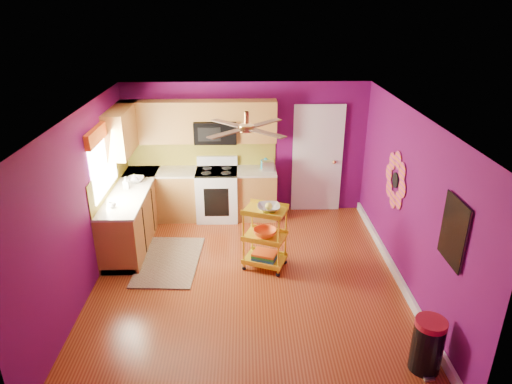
{
  "coord_description": "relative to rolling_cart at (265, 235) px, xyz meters",
  "views": [
    {
      "loc": [
        -0.03,
        -5.7,
        3.88
      ],
      "look_at": [
        0.13,
        0.4,
        1.27
      ],
      "focal_mm": 32.0,
      "sensor_mm": 36.0,
      "label": 1
    }
  ],
  "objects": [
    {
      "name": "ground",
      "position": [
        -0.27,
        -0.38,
        -0.57
      ],
      "size": [
        5.0,
        5.0,
        0.0
      ],
      "primitive_type": "plane",
      "color": "maroon",
      "rests_on": "ground"
    },
    {
      "name": "room_envelope",
      "position": [
        -0.25,
        -0.38,
        1.06
      ],
      "size": [
        4.54,
        5.04,
        2.52
      ],
      "color": "#5E0A52",
      "rests_on": "ground"
    },
    {
      "name": "lower_cabinets",
      "position": [
        -1.62,
        1.44,
        -0.14
      ],
      "size": [
        2.81,
        2.31,
        0.94
      ],
      "color": "#915F27",
      "rests_on": "ground"
    },
    {
      "name": "electric_range",
      "position": [
        -0.82,
        1.8,
        -0.09
      ],
      "size": [
        0.76,
        0.66,
        1.13
      ],
      "color": "white",
      "rests_on": "ground"
    },
    {
      "name": "upper_cabinetry",
      "position": [
        -1.52,
        1.8,
        1.23
      ],
      "size": [
        2.8,
        2.3,
        1.26
      ],
      "color": "#915F27",
      "rests_on": "ground"
    },
    {
      "name": "left_window",
      "position": [
        -2.49,
        0.67,
        1.17
      ],
      "size": [
        0.08,
        1.35,
        1.08
      ],
      "color": "white",
      "rests_on": "ground"
    },
    {
      "name": "panel_door",
      "position": [
        1.08,
        2.09,
        0.45
      ],
      "size": [
        0.95,
        0.11,
        2.15
      ],
      "color": "white",
      "rests_on": "ground"
    },
    {
      "name": "right_wall_art",
      "position": [
        1.95,
        -0.71,
        0.87
      ],
      "size": [
        0.04,
        2.74,
        1.04
      ],
      "color": "black",
      "rests_on": "ground"
    },
    {
      "name": "ceiling_fan",
      "position": [
        -0.27,
        -0.18,
        1.72
      ],
      "size": [
        1.01,
        1.01,
        0.26
      ],
      "color": "#BF8C3F",
      "rests_on": "ground"
    },
    {
      "name": "shag_rug",
      "position": [
        -1.52,
        0.2,
        -0.56
      ],
      "size": [
        1.01,
        1.56,
        0.02
      ],
      "primitive_type": "cube",
      "rotation": [
        0.0,
        0.0,
        -0.06
      ],
      "color": "#321C10",
      "rests_on": "ground"
    },
    {
      "name": "rolling_cart",
      "position": [
        0.0,
        0.0,
        0.0
      ],
      "size": [
        0.73,
        0.64,
        1.11
      ],
      "color": "yellow",
      "rests_on": "ground"
    },
    {
      "name": "trash_can",
      "position": [
        1.7,
        -2.15,
        -0.24
      ],
      "size": [
        0.39,
        0.41,
        0.66
      ],
      "color": "black",
      "rests_on": "ground"
    },
    {
      "name": "teal_kettle",
      "position": [
        0.08,
        1.9,
        0.45
      ],
      "size": [
        0.18,
        0.18,
        0.21
      ],
      "color": "teal",
      "rests_on": "lower_cabinets"
    },
    {
      "name": "toaster",
      "position": [
        0.13,
        1.8,
        0.46
      ],
      "size": [
        0.22,
        0.15,
        0.18
      ],
      "primitive_type": "cube",
      "color": "beige",
      "rests_on": "lower_cabinets"
    },
    {
      "name": "soap_bottle_a",
      "position": [
        -2.28,
        0.99,
        0.47
      ],
      "size": [
        0.09,
        0.1,
        0.21
      ],
      "primitive_type": "imported",
      "color": "#EA3F72",
      "rests_on": "lower_cabinets"
    },
    {
      "name": "soap_bottle_b",
      "position": [
        -2.19,
        1.23,
        0.45
      ],
      "size": [
        0.13,
        0.13,
        0.16
      ],
      "primitive_type": "imported",
      "color": "white",
      "rests_on": "lower_cabinets"
    },
    {
      "name": "counter_dish",
      "position": [
        -2.2,
        1.3,
        0.4
      ],
      "size": [
        0.29,
        0.29,
        0.07
      ],
      "primitive_type": "imported",
      "color": "white",
      "rests_on": "lower_cabinets"
    },
    {
      "name": "counter_cup",
      "position": [
        -2.32,
        0.24,
        0.41
      ],
      "size": [
        0.11,
        0.11,
        0.09
      ],
      "primitive_type": "imported",
      "color": "white",
      "rests_on": "lower_cabinets"
    }
  ]
}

